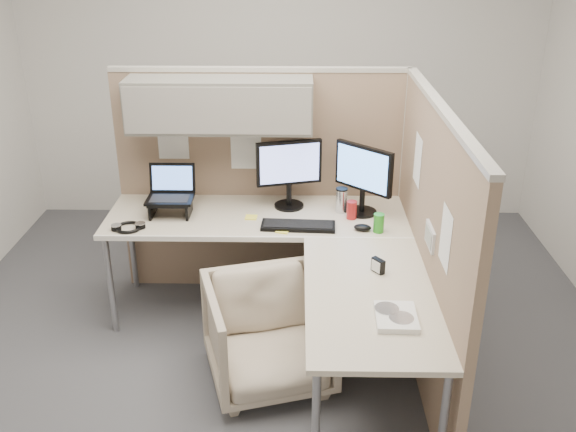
{
  "coord_description": "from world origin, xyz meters",
  "views": [
    {
      "loc": [
        0.16,
        -3.33,
        2.46
      ],
      "look_at": [
        0.1,
        0.25,
        0.85
      ],
      "focal_mm": 40.0,
      "sensor_mm": 36.0,
      "label": 1
    }
  ],
  "objects_px": {
    "desk": "(292,249)",
    "office_chair": "(269,330)",
    "monitor_left": "(289,169)",
    "keyboard": "(298,226)"
  },
  "relations": [
    {
      "from": "monitor_left",
      "to": "keyboard",
      "type": "bearing_deg",
      "value": -94.31
    },
    {
      "from": "desk",
      "to": "monitor_left",
      "type": "bearing_deg",
      "value": 92.59
    },
    {
      "from": "monitor_left",
      "to": "keyboard",
      "type": "distance_m",
      "value": 0.43
    },
    {
      "from": "desk",
      "to": "monitor_left",
      "type": "xyz_separation_m",
      "value": [
        -0.02,
        0.55,
        0.32
      ]
    },
    {
      "from": "desk",
      "to": "monitor_left",
      "type": "relative_size",
      "value": 4.29
    },
    {
      "from": "monitor_left",
      "to": "office_chair",
      "type": "bearing_deg",
      "value": -111.52
    },
    {
      "from": "desk",
      "to": "monitor_left",
      "type": "height_order",
      "value": "monitor_left"
    },
    {
      "from": "monitor_left",
      "to": "keyboard",
      "type": "xyz_separation_m",
      "value": [
        0.06,
        -0.33,
        -0.26
      ]
    },
    {
      "from": "desk",
      "to": "office_chair",
      "type": "xyz_separation_m",
      "value": [
        -0.13,
        -0.36,
        -0.34
      ]
    },
    {
      "from": "office_chair",
      "to": "desk",
      "type": "bearing_deg",
      "value": 54.42
    }
  ]
}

